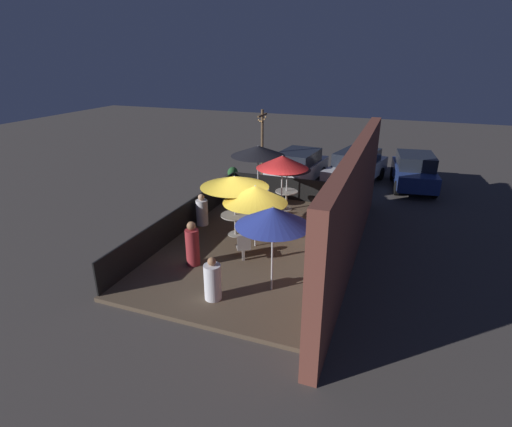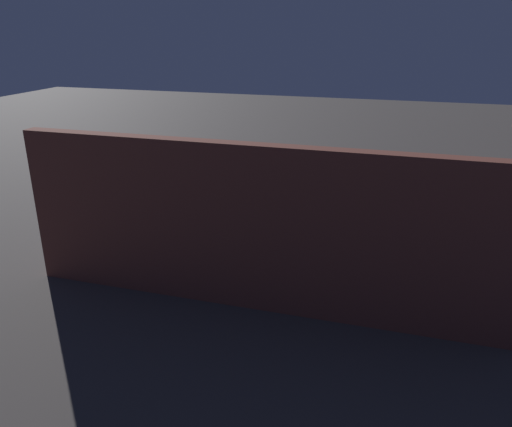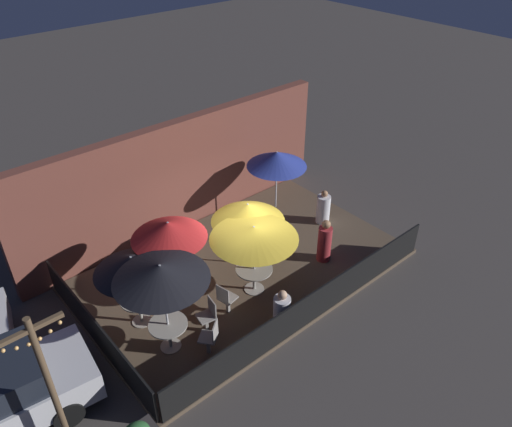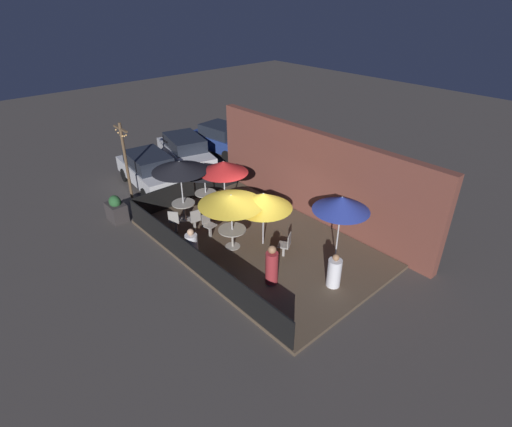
% 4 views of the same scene
% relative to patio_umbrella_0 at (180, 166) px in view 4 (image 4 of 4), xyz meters
% --- Properties ---
extents(ground_plane, '(60.00, 60.00, 0.00)m').
position_rel_patio_umbrella_0_xyz_m(ground_plane, '(3.13, 1.12, -2.41)').
color(ground_plane, '#423D3A').
extents(patio_deck, '(8.91, 5.51, 0.12)m').
position_rel_patio_umbrella_0_xyz_m(patio_deck, '(3.13, 1.12, -2.35)').
color(patio_deck, brown).
rests_on(patio_deck, ground_plane).
extents(building_wall, '(10.51, 0.36, 3.60)m').
position_rel_patio_umbrella_0_xyz_m(building_wall, '(3.13, 4.10, -0.61)').
color(building_wall, brown).
rests_on(building_wall, ground_plane).
extents(fence_front, '(8.71, 0.05, 0.95)m').
position_rel_patio_umbrella_0_xyz_m(fence_front, '(3.13, -1.59, -1.82)').
color(fence_front, black).
rests_on(fence_front, patio_deck).
extents(fence_side_left, '(0.05, 5.31, 0.95)m').
position_rel_patio_umbrella_0_xyz_m(fence_side_left, '(-1.28, 1.12, -1.82)').
color(fence_side_left, black).
rests_on(fence_side_left, patio_deck).
extents(patio_umbrella_0, '(2.11, 2.11, 2.49)m').
position_rel_patio_umbrella_0_xyz_m(patio_umbrella_0, '(0.00, 0.00, 0.00)').
color(patio_umbrella_0, '#B2B2B7').
rests_on(patio_umbrella_0, patio_deck).
extents(patio_umbrella_1, '(2.26, 2.26, 2.07)m').
position_rel_patio_umbrella_0_xyz_m(patio_umbrella_1, '(2.78, 0.22, -0.40)').
color(patio_umbrella_1, '#B2B2B7').
rests_on(patio_umbrella_1, patio_deck).
extents(patio_umbrella_2, '(1.83, 1.83, 2.07)m').
position_rel_patio_umbrella_0_xyz_m(patio_umbrella_2, '(-0.11, 1.15, -0.44)').
color(patio_umbrella_2, '#B2B2B7').
rests_on(patio_umbrella_2, patio_deck).
extents(patio_umbrella_3, '(2.02, 2.02, 2.03)m').
position_rel_patio_umbrella_0_xyz_m(patio_umbrella_3, '(3.37, 1.15, -0.53)').
color(patio_umbrella_3, '#B2B2B7').
rests_on(patio_umbrella_3, patio_deck).
extents(patio_umbrella_4, '(1.87, 1.87, 2.32)m').
position_rel_patio_umbrella_0_xyz_m(patio_umbrella_4, '(5.63, 2.46, -0.22)').
color(patio_umbrella_4, '#B2B2B7').
rests_on(patio_umbrella_4, patio_deck).
extents(patio_umbrella_5, '(1.86, 1.86, 2.44)m').
position_rel_patio_umbrella_0_xyz_m(patio_umbrella_5, '(1.01, 1.29, -0.08)').
color(patio_umbrella_5, '#B2B2B7').
rests_on(patio_umbrella_5, patio_deck).
extents(dining_table_0, '(0.91, 0.91, 0.74)m').
position_rel_patio_umbrella_0_xyz_m(dining_table_0, '(0.00, 0.00, -1.70)').
color(dining_table_0, '#9E998E').
rests_on(dining_table_0, patio_deck).
extents(dining_table_1, '(0.98, 0.98, 0.73)m').
position_rel_patio_umbrella_0_xyz_m(dining_table_1, '(2.78, 0.22, -1.71)').
color(dining_table_1, '#9E998E').
rests_on(dining_table_1, patio_deck).
extents(dining_table_2, '(0.88, 0.88, 0.77)m').
position_rel_patio_umbrella_0_xyz_m(dining_table_2, '(-0.11, 1.15, -1.68)').
color(dining_table_2, '#9E998E').
rests_on(dining_table_2, patio_deck).
extents(patio_chair_0, '(0.47, 0.47, 0.95)m').
position_rel_patio_umbrella_0_xyz_m(patio_chair_0, '(1.67, -0.01, -1.77)').
color(patio_chair_0, gray).
rests_on(patio_chair_0, patio_deck).
extents(patio_chair_1, '(0.55, 0.55, 0.90)m').
position_rel_patio_umbrella_0_xyz_m(patio_chair_1, '(4.46, 1.20, -1.80)').
color(patio_chair_1, gray).
rests_on(patio_chair_1, patio_deck).
extents(patio_chair_2, '(0.46, 0.46, 0.93)m').
position_rel_patio_umbrella_0_xyz_m(patio_chair_2, '(1.00, -0.17, -1.78)').
color(patio_chair_2, gray).
rests_on(patio_chair_2, patio_deck).
extents(patio_chair_3, '(0.56, 0.56, 0.96)m').
position_rel_patio_umbrella_0_xyz_m(patio_chair_3, '(0.62, -0.78, -1.76)').
color(patio_chair_3, gray).
rests_on(patio_chair_3, patio_deck).
extents(patron_0, '(0.46, 0.46, 1.35)m').
position_rel_patio_umbrella_0_xyz_m(patron_0, '(5.14, -0.12, -1.68)').
color(patron_0, maroon).
rests_on(patron_0, patio_deck).
extents(patron_1, '(0.44, 0.44, 1.16)m').
position_rel_patio_umbrella_0_xyz_m(patron_1, '(2.42, -1.24, -1.79)').
color(patron_1, silver).
rests_on(patron_1, patio_deck).
extents(patron_2, '(0.60, 0.60, 1.16)m').
position_rel_patio_umbrella_0_xyz_m(patron_2, '(6.52, 1.21, -1.79)').
color(patron_2, silver).
rests_on(patron_2, patio_deck).
extents(planter_box, '(0.87, 0.61, 1.09)m').
position_rel_patio_umbrella_0_xyz_m(planter_box, '(-1.93, -1.94, -1.92)').
color(planter_box, '#332D2D').
rests_on(planter_box, ground_plane).
extents(light_post, '(1.10, 0.12, 3.59)m').
position_rel_patio_umbrella_0_xyz_m(light_post, '(-2.83, -0.84, -0.39)').
color(light_post, brown).
rests_on(light_post, ground_plane).
extents(parked_car_0, '(4.39, 2.16, 1.62)m').
position_rel_patio_umbrella_0_xyz_m(parked_car_0, '(-3.84, 0.63, -1.56)').
color(parked_car_0, silver).
rests_on(parked_car_0, ground_plane).
extents(parked_car_1, '(4.70, 2.68, 1.62)m').
position_rel_patio_umbrella_0_xyz_m(parked_car_1, '(-4.82, 3.23, -1.56)').
color(parked_car_1, silver).
rests_on(parked_car_1, ground_plane).
extents(parked_car_2, '(4.02, 2.15, 1.62)m').
position_rel_patio_umbrella_0_xyz_m(parked_car_2, '(-5.13, 5.83, -1.57)').
color(parked_car_2, navy).
rests_on(parked_car_2, ground_plane).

